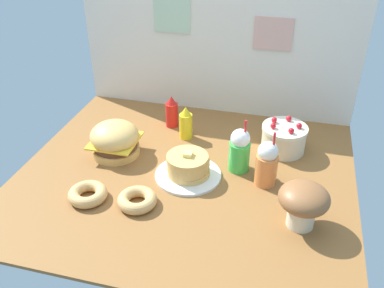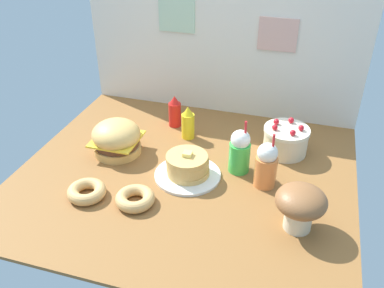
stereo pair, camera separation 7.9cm
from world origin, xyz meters
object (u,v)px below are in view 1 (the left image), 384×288
object	(u,v)px
ketchup_bottle	(172,112)
mushroom_stool	(303,202)
pancake_stack	(188,167)
cream_soda_cup	(240,150)
layer_cake	(284,138)
orange_float_cup	(267,163)
donut_chocolate	(137,200)
donut_pink_glaze	(88,194)
mustard_bottle	(186,123)
burger	(115,140)

from	to	relation	value
ketchup_bottle	mushroom_stool	size ratio (longest dim) A/B	0.91
pancake_stack	cream_soda_cup	distance (cm)	31.49
layer_cake	orange_float_cup	world-z (taller)	orange_float_cup
orange_float_cup	donut_chocolate	xyz separation A→B (cm)	(-63.05, -36.20, -9.91)
orange_float_cup	donut_pink_glaze	bearing A→B (deg)	-157.04
donut_chocolate	mushroom_stool	distance (cm)	84.68
donut_chocolate	mushroom_stool	bearing A→B (deg)	4.23
orange_float_cup	mushroom_stool	bearing A→B (deg)	-55.48
layer_cake	donut_chocolate	xyz separation A→B (cm)	(-70.12, -73.38, -5.38)
ketchup_bottle	mustard_bottle	xyz separation A→B (cm)	(13.49, -12.73, 0.00)
ketchup_bottle	pancake_stack	bearing A→B (deg)	-64.31
cream_soda_cup	mustard_bottle	bearing A→B (deg)	145.53
pancake_stack	orange_float_cup	world-z (taller)	orange_float_cup
mustard_bottle	mushroom_stool	world-z (taller)	mushroom_stool
layer_cake	cream_soda_cup	world-z (taller)	cream_soda_cup
burger	pancake_stack	bearing A→B (deg)	-13.24
mustard_bottle	orange_float_cup	xyz separation A→B (cm)	(56.45, -36.84, 2.81)
ketchup_bottle	donut_pink_glaze	distance (cm)	90.53
orange_float_cup	donut_chocolate	bearing A→B (deg)	-150.14
layer_cake	ketchup_bottle	size ratio (longest dim) A/B	1.25
mustard_bottle	cream_soda_cup	world-z (taller)	cream_soda_cup
burger	pancake_stack	distance (cm)	51.36
ketchup_bottle	mustard_bottle	world-z (taller)	same
layer_cake	donut_chocolate	size ratio (longest dim) A/B	1.34
orange_float_cup	ketchup_bottle	bearing A→B (deg)	144.67
layer_cake	orange_float_cup	distance (cm)	38.12
mustard_bottle	orange_float_cup	size ratio (longest dim) A/B	0.67
burger	donut_pink_glaze	world-z (taller)	burger
pancake_stack	mustard_bottle	xyz separation A→B (cm)	(-12.79, 41.90, 4.23)
donut_chocolate	layer_cake	bearing A→B (deg)	46.30
pancake_stack	orange_float_cup	xyz separation A→B (cm)	(43.66, 5.06, 7.04)
orange_float_cup	mushroom_stool	size ratio (longest dim) A/B	1.36
ketchup_bottle	cream_soda_cup	distance (cm)	66.73
pancake_stack	ketchup_bottle	xyz separation A→B (cm)	(-26.28, 54.63, 4.23)
donut_pink_glaze	orange_float_cup	bearing A→B (deg)	22.96
mustard_bottle	donut_chocolate	distance (cm)	73.69
mustard_bottle	donut_pink_glaze	world-z (taller)	mustard_bottle
burger	donut_pink_glaze	bearing A→B (deg)	-86.13
layer_cake	cream_soda_cup	size ratio (longest dim) A/B	0.83
cream_soda_cup	mushroom_stool	bearing A→B (deg)	-46.67
cream_soda_cup	donut_pink_glaze	bearing A→B (deg)	-147.05
pancake_stack	mushroom_stool	xyz separation A→B (cm)	(64.30, -24.96, 8.45)
mustard_bottle	cream_soda_cup	bearing A→B (deg)	-34.47
donut_chocolate	mushroom_stool	xyz separation A→B (cm)	(83.69, 6.19, 11.31)
ketchup_bottle	donut_pink_glaze	world-z (taller)	ketchup_bottle
donut_pink_glaze	mushroom_stool	bearing A→B (deg)	4.27
mustard_bottle	donut_pink_glaze	xyz separation A→B (cm)	(-34.01, -75.16, -7.10)
ketchup_bottle	burger	bearing A→B (deg)	-118.77
donut_pink_glaze	donut_chocolate	world-z (taller)	same
pancake_stack	donut_chocolate	bearing A→B (deg)	-121.90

